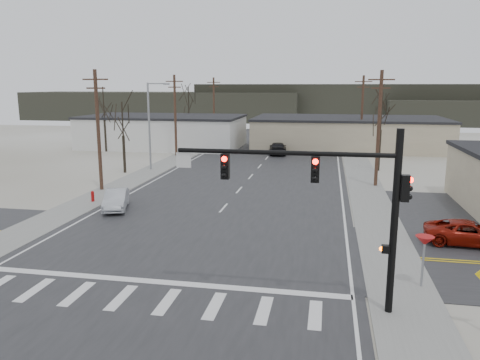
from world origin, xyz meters
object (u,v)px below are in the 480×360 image
Objects in this scene: car_far_a at (278,148)px; car_parked_red at (469,233)px; sedan_crossing at (116,199)px; car_far_b at (275,136)px; fire_hydrant at (93,196)px; traffic_signal_mast at (344,194)px.

car_parked_red is (14.16, -32.62, -0.12)m from car_far_a.
car_far_a is at bearing 28.34° from car_parked_red.
sedan_crossing is 43.82m from car_far_b.
sedan_crossing is at bearing 86.13° from car_parked_red.
sedan_crossing is 30.35m from car_far_a.
fire_hydrant is 0.18× the size of car_parked_red.
traffic_signal_mast is 10.29× the size of fire_hydrant.
car_far_a reaches higher than fire_hydrant.
car_parked_red is (22.60, -3.48, -0.05)m from sedan_crossing.
car_far_a reaches higher than sedan_crossing.
sedan_crossing is (-15.38, 12.53, -3.93)m from traffic_signal_mast.
traffic_signal_mast is 12.25m from car_parked_red.
sedan_crossing is 0.80× the size of car_far_a.
fire_hydrant is at bearing 83.38° from car_parked_red.
car_parked_red is (7.23, 9.06, -3.99)m from traffic_signal_mast.
car_far_b is at bearing 99.06° from traffic_signal_mast.
car_far_b reaches higher than car_parked_red.
car_far_a is (8.44, 29.15, 0.07)m from sedan_crossing.
car_parked_red is at bearing -80.98° from car_far_b.
car_parked_red is (16.14, -46.81, -0.13)m from car_far_b.
fire_hydrant is 0.21× the size of sedan_crossing.
traffic_signal_mast reaches higher than fire_hydrant.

